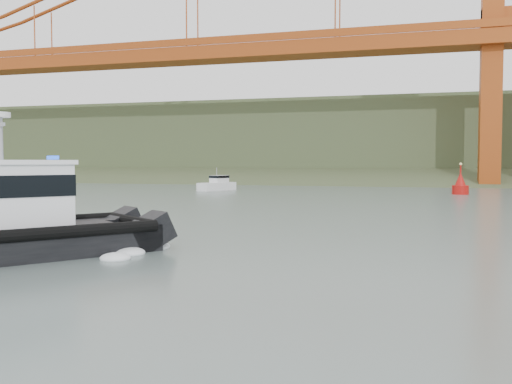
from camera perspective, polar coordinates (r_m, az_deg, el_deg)
ground at (r=19.53m, az=-9.91°, el=-8.30°), size 400.00×400.00×0.00m
headlands at (r=142.95m, az=13.00°, el=4.27°), size 500.00×105.36×27.12m
patrol_boat at (r=24.85m, az=-24.10°, el=-2.60°), size 10.99×12.53×5.98m
motorboat at (r=76.16m, az=-3.87°, el=0.76°), size 3.97×6.01×3.14m
nav_buoy at (r=70.96m, az=19.76°, el=0.62°), size 1.88×1.88×3.93m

